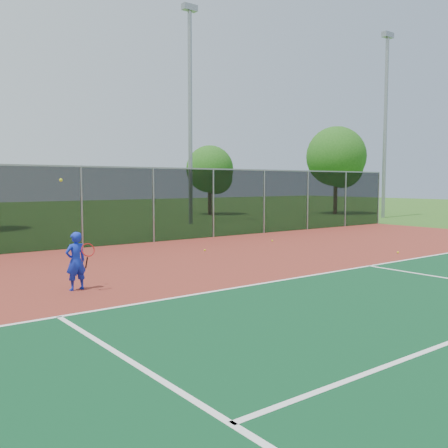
{
  "coord_description": "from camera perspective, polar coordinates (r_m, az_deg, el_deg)",
  "views": [
    {
      "loc": [
        -9.95,
        -5.75,
        2.42
      ],
      "look_at": [
        -1.75,
        5.0,
        1.3
      ],
      "focal_mm": 40.0,
      "sensor_mm": 36.0,
      "label": 1
    }
  ],
  "objects": [
    {
      "name": "tree_back_mid",
      "position": [
        37.84,
        -1.45,
        6.04
      ],
      "size": [
        3.56,
        3.56,
        5.23
      ],
      "color": "#392114",
      "rests_on": "ground"
    },
    {
      "name": "practice_ball_1",
      "position": [
        20.5,
        5.53,
        -1.91
      ],
      "size": [
        0.07,
        0.07,
        0.07
      ],
      "primitive_type": "sphere",
      "color": "yellow",
      "rests_on": "court_apron"
    },
    {
      "name": "practice_ball_5",
      "position": [
        17.58,
        -2.21,
        -3.0
      ],
      "size": [
        0.07,
        0.07,
        0.07
      ],
      "primitive_type": "sphere",
      "color": "yellow",
      "rests_on": "court_apron"
    },
    {
      "name": "court_apron",
      "position": [
        12.84,
        14.56,
        -6.24
      ],
      "size": [
        30.0,
        20.0,
        0.02
      ],
      "primitive_type": "cube",
      "color": "maroon",
      "rests_on": "ground"
    },
    {
      "name": "tree_back_right",
      "position": [
        39.63,
        12.85,
        7.24
      ],
      "size": [
        4.59,
        4.59,
        6.74
      ],
      "color": "#392114",
      "rests_on": "ground"
    },
    {
      "name": "practice_ball_2",
      "position": [
        18.0,
        19.26,
        -3.08
      ],
      "size": [
        0.07,
        0.07,
        0.07
      ],
      "primitive_type": "sphere",
      "color": "yellow",
      "rests_on": "court_apron"
    },
    {
      "name": "floodlight_n",
      "position": [
        29.67,
        -3.9,
        13.69
      ],
      "size": [
        0.9,
        0.4,
        12.52
      ],
      "color": "gray",
      "rests_on": "ground"
    },
    {
      "name": "floodlight_ne",
      "position": [
        36.52,
        17.98,
        11.78
      ],
      "size": [
        0.9,
        0.4,
        12.52
      ],
      "color": "gray",
      "rests_on": "ground"
    },
    {
      "name": "ground",
      "position": [
        11.75,
        22.32,
        -7.52
      ],
      "size": [
        120.0,
        120.0,
        0.0
      ],
      "primitive_type": "plane",
      "color": "#2A5A19",
      "rests_on": "ground"
    },
    {
      "name": "fence_back",
      "position": [
        20.37,
        -8.07,
        2.28
      ],
      "size": [
        30.0,
        0.06,
        3.03
      ],
      "color": "black",
      "rests_on": "court_apron"
    },
    {
      "name": "tennis_player",
      "position": [
        11.65,
        -16.57,
        -4.05
      ],
      "size": [
        0.59,
        0.6,
        2.5
      ],
      "color": "#142BC3",
      "rests_on": "court_apron"
    }
  ]
}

